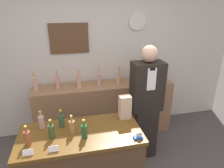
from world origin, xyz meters
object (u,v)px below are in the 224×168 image
Objects in this scene: shopkeeper at (146,105)px; paper_bag at (125,107)px; tape_dispenser at (138,136)px; potted_plant at (151,69)px.

paper_bag is at bearing -136.74° from shopkeeper.
shopkeeper is 0.91m from tape_dispenser.
tape_dispenser is at bearing -86.56° from paper_bag.
paper_bag is at bearing -125.76° from potted_plant.
potted_plant is 1.42× the size of paper_bag.
paper_bag is 3.08× the size of tape_dispenser.
tape_dispenser is at bearing -116.79° from shopkeeper.
shopkeeper reaches higher than tape_dispenser.
paper_bag is at bearing 93.44° from tape_dispenser.
shopkeeper is 4.31× the size of potted_plant.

